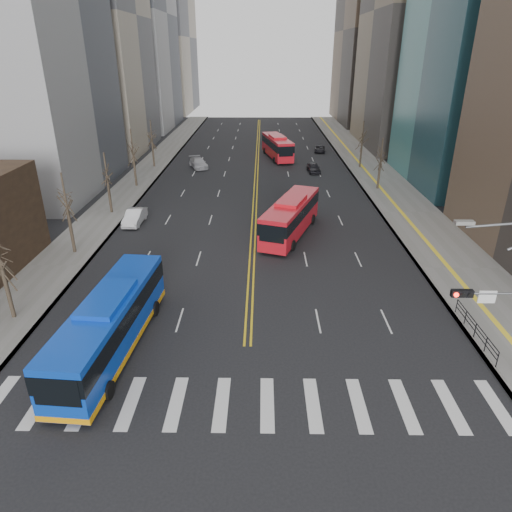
% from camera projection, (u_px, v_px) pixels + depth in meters
% --- Properties ---
extents(ground, '(220.00, 220.00, 0.00)m').
position_uv_depth(ground, '(244.00, 404.00, 23.61)').
color(ground, black).
extents(sidewalk_right, '(7.00, 130.00, 0.15)m').
position_uv_depth(sidewalk_right, '(380.00, 179.00, 64.35)').
color(sidewalk_right, slate).
rests_on(sidewalk_right, ground).
extents(sidewalk_left, '(5.00, 130.00, 0.15)m').
position_uv_depth(sidewalk_left, '(140.00, 178.00, 64.78)').
color(sidewalk_left, slate).
rests_on(sidewalk_left, ground).
extents(crosswalk, '(26.70, 4.00, 0.01)m').
position_uv_depth(crosswalk, '(244.00, 404.00, 23.61)').
color(crosswalk, silver).
rests_on(crosswalk, ground).
extents(centerline, '(0.55, 100.00, 0.01)m').
position_uv_depth(centerline, '(257.00, 163.00, 73.71)').
color(centerline, gold).
rests_on(centerline, ground).
extents(office_towers, '(83.00, 134.00, 58.00)m').
position_uv_depth(office_towers, '(259.00, 3.00, 76.14)').
color(office_towers, gray).
rests_on(office_towers, ground).
extents(pedestrian_railing, '(0.06, 6.06, 1.02)m').
position_uv_depth(pedestrian_railing, '(476.00, 328.00, 28.56)').
color(pedestrian_railing, black).
rests_on(pedestrian_railing, sidewalk_right).
extents(street_trees, '(35.20, 47.20, 7.60)m').
position_uv_depth(street_trees, '(193.00, 161.00, 53.16)').
color(street_trees, '#30261D').
rests_on(street_trees, ground).
extents(blue_bus, '(3.78, 13.16, 3.76)m').
position_uv_depth(blue_bus, '(110.00, 322.00, 27.08)').
color(blue_bus, '#0C3DBC').
rests_on(blue_bus, ground).
extents(red_bus_near, '(6.49, 11.98, 3.71)m').
position_uv_depth(red_bus_near, '(291.00, 215.00, 44.37)').
color(red_bus_near, red).
rests_on(red_bus_near, ground).
extents(red_bus_far, '(5.14, 12.16, 3.74)m').
position_uv_depth(red_bus_far, '(277.00, 146.00, 76.42)').
color(red_bus_far, red).
rests_on(red_bus_far, ground).
extents(car_white, '(1.72, 4.64, 1.52)m').
position_uv_depth(car_white, '(135.00, 217.00, 47.78)').
color(car_white, silver).
rests_on(car_white, ground).
extents(car_dark_mid, '(1.95, 4.23, 1.40)m').
position_uv_depth(car_dark_mid, '(314.00, 168.00, 67.95)').
color(car_dark_mid, black).
rests_on(car_dark_mid, ground).
extents(car_silver, '(3.87, 5.61, 1.51)m').
position_uv_depth(car_silver, '(198.00, 163.00, 70.55)').
color(car_silver, '#A0A0A5').
rests_on(car_silver, ground).
extents(car_dark_far, '(2.25, 4.10, 1.09)m').
position_uv_depth(car_dark_far, '(320.00, 149.00, 81.59)').
color(car_dark_far, black).
rests_on(car_dark_far, ground).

